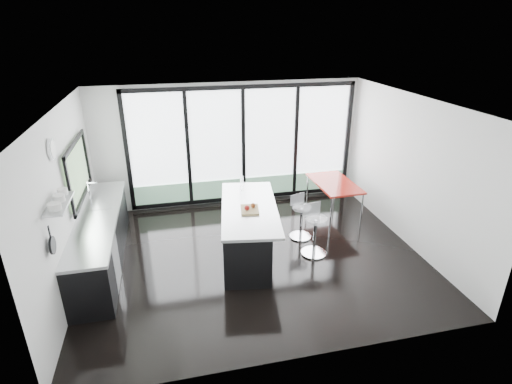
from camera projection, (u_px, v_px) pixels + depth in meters
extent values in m
cube|color=black|center=(254.00, 256.00, 7.37)|extent=(6.00, 5.00, 0.00)
cube|color=white|center=(254.00, 104.00, 6.27)|extent=(6.00, 5.00, 0.00)
cube|color=silver|center=(230.00, 145.00, 9.06)|extent=(6.00, 0.00, 2.80)
cube|color=white|center=(243.00, 145.00, 9.09)|extent=(5.00, 0.02, 2.50)
cube|color=gray|center=(244.00, 187.00, 9.46)|extent=(5.00, 0.02, 0.44)
cube|color=black|center=(188.00, 149.00, 8.80)|extent=(0.08, 0.04, 2.50)
cube|color=black|center=(243.00, 145.00, 9.06)|extent=(0.08, 0.04, 2.50)
cube|color=black|center=(296.00, 142.00, 9.31)|extent=(0.08, 0.04, 2.50)
cube|color=silver|center=(302.00, 267.00, 4.58)|extent=(6.00, 0.00, 2.80)
cube|color=silver|center=(66.00, 202.00, 6.20)|extent=(0.00, 5.00, 2.80)
cube|color=#6F9365|center=(76.00, 171.00, 6.93)|extent=(0.02, 1.60, 0.90)
cube|color=#AAADAF|center=(59.00, 204.00, 5.33)|extent=(0.25, 0.80, 0.03)
cylinder|color=white|center=(51.00, 149.00, 5.56)|extent=(0.04, 0.30, 0.30)
cylinder|color=black|center=(52.00, 245.00, 5.11)|extent=(0.03, 0.24, 0.24)
cube|color=silver|center=(411.00, 172.00, 7.44)|extent=(0.00, 5.00, 2.80)
cube|color=black|center=(101.00, 241.00, 7.01)|extent=(0.65, 3.20, 0.87)
cube|color=#AAADAF|center=(97.00, 218.00, 6.82)|extent=(0.69, 3.24, 0.05)
cube|color=#AAADAF|center=(101.00, 206.00, 7.27)|extent=(0.45, 0.48, 0.06)
cylinder|color=silver|center=(90.00, 194.00, 7.14)|extent=(0.02, 0.02, 0.44)
cube|color=#AAADAF|center=(116.00, 263.00, 6.41)|extent=(0.03, 0.60, 0.80)
cube|color=black|center=(245.00, 231.00, 7.31)|extent=(1.12, 2.36, 0.89)
cube|color=#AAADAF|center=(249.00, 208.00, 7.12)|extent=(1.33, 2.45, 0.05)
cube|color=#A08855|center=(250.00, 210.00, 6.97)|extent=(0.37, 0.45, 0.03)
sphere|color=maroon|center=(247.00, 208.00, 6.89)|extent=(0.11, 0.11, 0.09)
sphere|color=brown|center=(253.00, 205.00, 6.99)|extent=(0.10, 0.10, 0.09)
cylinder|color=silver|center=(242.00, 183.00, 7.76)|extent=(0.08, 0.08, 0.29)
cylinder|color=silver|center=(315.00, 236.00, 7.30)|extent=(0.56, 0.56, 0.75)
cylinder|color=silver|center=(301.00, 222.00, 7.88)|extent=(0.55, 0.55, 0.69)
cube|color=maroon|center=(333.00, 198.00, 8.84)|extent=(0.85, 1.43, 0.76)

